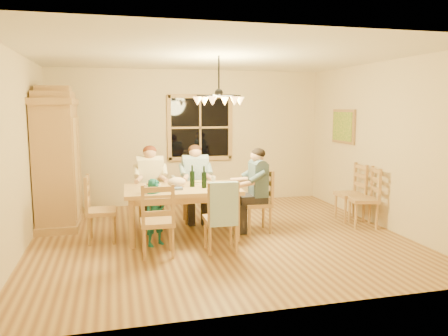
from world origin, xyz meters
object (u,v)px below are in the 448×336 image
object	(u,v)px
chair_far_right	(196,204)
wine_bottle_a	(192,176)
chandelier	(219,99)
chair_spare_back	(350,203)
wine_bottle_b	(204,177)
chair_end_left	(102,221)
adult_woman	(150,175)
chair_end_right	(257,213)
adult_slate_man	(257,179)
chair_far_left	(151,207)
dining_table	(182,194)
chair_near_left	(158,233)
armoire	(58,162)
adult_plaid_man	(195,174)
chair_near_right	(221,230)
child	(155,212)
chair_spare_front	(363,208)

from	to	relation	value
chair_far_right	wine_bottle_a	size ratio (longest dim) A/B	3.00
chandelier	chair_spare_back	distance (m)	3.05
wine_bottle_b	chair_spare_back	distance (m)	2.77
wine_bottle_b	chair_end_left	bearing A→B (deg)	173.83
chandelier	adult_woman	size ratio (longest dim) A/B	0.88
chair_end_right	adult_slate_man	world-z (taller)	adult_slate_man
chair_far_left	wine_bottle_b	distance (m)	1.34
dining_table	adult_slate_man	xyz separation A→B (m)	(1.18, -0.04, 0.18)
chair_end_left	wine_bottle_b	size ratio (longest dim) A/B	3.00
chair_near_left	armoire	bearing A→B (deg)	127.70
dining_table	wine_bottle_a	bearing A→B (deg)	7.44
chair_end_left	chair_spare_back	xyz separation A→B (m)	(4.17, 0.21, 0.00)
adult_plaid_man	chair_far_left	bearing A→B (deg)	-0.00
chair_near_left	chair_end_left	distance (m)	1.11
chair_near_right	child	world-z (taller)	chair_near_right
chair_spare_front	child	bearing A→B (deg)	107.23
chandelier	chair_end_left	world-z (taller)	chandelier
adult_plaid_man	chair_end_left	bearing A→B (deg)	27.98
dining_table	chair_end_right	world-z (taller)	chair_end_right
adult_woman	wine_bottle_b	bearing A→B (deg)	129.03
adult_slate_man	chandelier	bearing A→B (deg)	103.56
chair_end_left	chair_near_right	bearing A→B (deg)	63.43
dining_table	child	world-z (taller)	child
chair_near_left	chair_spare_front	xyz separation A→B (m)	(3.44, 0.61, 0.00)
chandelier	adult_slate_man	xyz separation A→B (m)	(0.65, 0.14, -1.24)
armoire	adult_slate_man	size ratio (longest dim) A/B	2.63
chair_far_left	adult_woman	distance (m)	0.54
adult_plaid_man	chair_spare_front	size ratio (longest dim) A/B	0.88
chair_far_left	armoire	bearing A→B (deg)	-12.06
chair_end_left	adult_slate_man	bearing A→B (deg)	90.00
armoire	chair_near_left	world-z (taller)	armoire
chair_near_right	chair_end_right	world-z (taller)	same
armoire	wine_bottle_b	size ratio (longest dim) A/B	6.97
chair_near_right	chair_spare_back	size ratio (longest dim) A/B	1.00
armoire	chair_end_right	xyz separation A→B (m)	(3.07, -1.22, -0.75)
chair_far_left	chair_spare_back	xyz separation A→B (m)	(3.39, -0.57, 0.00)
dining_table	chair_near_right	size ratio (longest dim) A/B	1.75
chair_spare_front	chair_end_right	bearing A→B (deg)	99.94
dining_table	chair_far_left	bearing A→B (deg)	116.18
adult_plaid_man	wine_bottle_a	xyz separation A→B (m)	(-0.19, -0.77, 0.08)
dining_table	chair_far_right	world-z (taller)	chair_far_right
adult_plaid_man	adult_slate_man	bearing A→B (deg)	136.64
chair_far_right	chair_end_left	world-z (taller)	same
adult_slate_man	wine_bottle_a	distance (m)	1.02
dining_table	chair_end_left	distance (m)	1.24
chandelier	chair_end_left	xyz separation A→B (m)	(-1.72, 0.21, -1.77)
chair_near_right	chair_spare_back	distance (m)	2.80
wine_bottle_a	adult_slate_man	bearing A→B (deg)	-3.19
chandelier	chair_spare_front	bearing A→B (deg)	-0.19
armoire	chair_near_right	size ratio (longest dim) A/B	2.32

